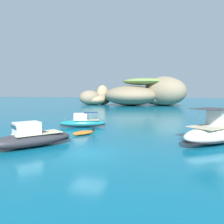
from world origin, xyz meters
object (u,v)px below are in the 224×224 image
(motorboat_charcoal, at_px, (31,138))
(motorboat_white, at_px, (222,131))
(islet_large, at_px, (152,93))
(motorboat_teal, at_px, (83,122))
(dinghy_tender, at_px, (83,133))
(islet_small, at_px, (96,98))

(motorboat_charcoal, relative_size, motorboat_white, 0.75)
(islet_large, bearing_deg, motorboat_white, -80.19)
(motorboat_teal, relative_size, dinghy_tender, 2.34)
(islet_small, bearing_deg, motorboat_charcoal, -76.55)
(motorboat_white, bearing_deg, islet_small, 118.03)
(motorboat_white, height_order, dinghy_tender, motorboat_white)
(islet_small, distance_m, motorboat_teal, 56.54)
(islet_large, height_order, motorboat_charcoal, islet_large)
(islet_small, xyz_separation_m, motorboat_charcoal, (15.69, -65.60, -1.85))
(islet_small, relative_size, motorboat_white, 1.48)
(islet_small, height_order, motorboat_teal, islet_small)
(islet_large, relative_size, dinghy_tender, 12.79)
(islet_large, height_order, dinghy_tender, islet_large)
(dinghy_tender, bearing_deg, motorboat_charcoal, -110.42)
(islet_small, relative_size, motorboat_charcoal, 1.99)
(islet_small, xyz_separation_m, motorboat_teal, (15.87, -54.23, -1.94))
(islet_small, height_order, motorboat_white, islet_small)
(motorboat_charcoal, bearing_deg, motorboat_white, 20.47)
(motorboat_white, bearing_deg, dinghy_tender, 179.28)
(motorboat_white, bearing_deg, motorboat_charcoal, -159.53)
(motorboat_teal, distance_m, motorboat_charcoal, 11.37)
(motorboat_charcoal, bearing_deg, islet_small, 103.45)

